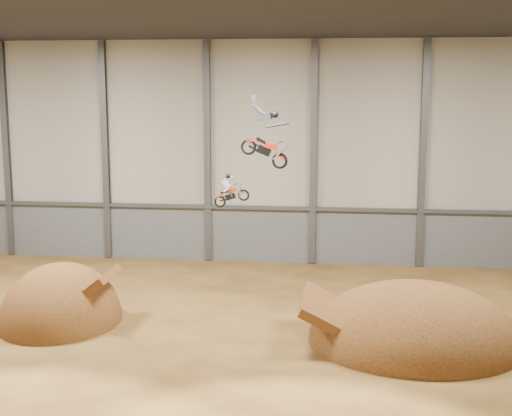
{
  "coord_description": "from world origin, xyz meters",
  "views": [
    {
      "loc": [
        4.97,
        -29.4,
        11.23
      ],
      "look_at": [
        1.02,
        4.0,
        5.4
      ],
      "focal_mm": 50.0,
      "sensor_mm": 36.0,
      "label": 1
    }
  ],
  "objects": [
    {
      "name": "floor",
      "position": [
        0.0,
        0.0,
        0.0
      ],
      "size": [
        40.0,
        40.0,
        0.0
      ],
      "primitive_type": "plane",
      "color": "#4F3415",
      "rests_on": "ground"
    },
    {
      "name": "back_wall",
      "position": [
        0.0,
        15.0,
        7.0
      ],
      "size": [
        40.0,
        0.1,
        14.0
      ],
      "primitive_type": "cube",
      "color": "#A7A193",
      "rests_on": "ground"
    },
    {
      "name": "takeoff_ramp",
      "position": [
        -8.17,
        2.02,
        0.0
      ],
      "size": [
        5.71,
        6.59,
        5.71
      ],
      "primitive_type": "ellipsoid",
      "color": "#432610",
      "rests_on": "ground"
    },
    {
      "name": "fmx_rider_b",
      "position": [
        1.28,
        3.88,
        9.04
      ],
      "size": [
        4.06,
        1.5,
        3.71
      ],
      "primitive_type": null,
      "rotation": [
        0.0,
        0.38,
        -0.15
      ],
      "color": "red"
    },
    {
      "name": "fmx_rider_a",
      "position": [
        -0.34,
        5.82,
        6.11
      ],
      "size": [
        2.31,
        0.88,
        2.14
      ],
      "primitive_type": null,
      "rotation": [
        0.0,
        -0.29,
        -0.08
      ],
      "color": "red"
    },
    {
      "name": "steel_column_4",
      "position": [
        10.0,
        14.8,
        7.0
      ],
      "size": [
        0.4,
        0.36,
        13.9
      ],
      "primitive_type": "cube",
      "color": "#47494F",
      "rests_on": "ground"
    },
    {
      "name": "steel_column_0",
      "position": [
        -16.67,
        14.8,
        7.0
      ],
      "size": [
        0.4,
        0.36,
        13.9
      ],
      "primitive_type": "cube",
      "color": "#47494F",
      "rests_on": "ground"
    },
    {
      "name": "steel_rail",
      "position": [
        0.0,
        14.75,
        3.55
      ],
      "size": [
        39.8,
        0.35,
        0.2
      ],
      "primitive_type": "cube",
      "color": "#47494F",
      "rests_on": "lower_band_back"
    },
    {
      "name": "steel_column_3",
      "position": [
        3.33,
        14.8,
        7.0
      ],
      "size": [
        0.4,
        0.36,
        13.9
      ],
      "primitive_type": "cube",
      "color": "#47494F",
      "rests_on": "ground"
    },
    {
      "name": "steel_column_2",
      "position": [
        -3.33,
        14.8,
        7.0
      ],
      "size": [
        0.4,
        0.36,
        13.9
      ],
      "primitive_type": "cube",
      "color": "#47494F",
      "rests_on": "ground"
    },
    {
      "name": "steel_column_1",
      "position": [
        -10.0,
        14.8,
        7.0
      ],
      "size": [
        0.4,
        0.36,
        13.9
      ],
      "primitive_type": "cube",
      "color": "#47494F",
      "rests_on": "ground"
    },
    {
      "name": "ceiling",
      "position": [
        0.0,
        0.0,
        14.0
      ],
      "size": [
        40.0,
        40.0,
        0.0
      ],
      "primitive_type": "plane",
      "color": "black",
      "rests_on": "back_wall"
    },
    {
      "name": "landing_ramp",
      "position": [
        8.39,
        1.11,
        0.0
      ],
      "size": [
        9.32,
        8.25,
        5.38
      ],
      "primitive_type": "ellipsoid",
      "color": "#432610",
      "rests_on": "ground"
    },
    {
      "name": "lower_band_back",
      "position": [
        0.0,
        14.9,
        1.75
      ],
      "size": [
        39.8,
        0.18,
        3.5
      ],
      "primitive_type": "cube",
      "color": "#595D61",
      "rests_on": "ground"
    }
  ]
}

